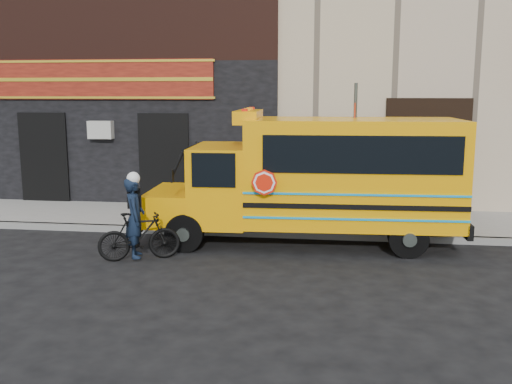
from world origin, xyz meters
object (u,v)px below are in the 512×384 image
Objects in this scene: school_bus at (321,176)px; sign_pole at (354,154)px; cyclist at (135,220)px; bicycle at (139,236)px.

sign_pole is at bearing 44.46° from school_bus.
bicycle is at bearing -135.12° from cyclist.
school_bus is at bearing -84.63° from bicycle.
bicycle is (-3.52, -1.78, -1.02)m from school_bus.
school_bus is at bearing -83.31° from cyclist.
sign_pole reaches higher than cyclist.
cyclist is at bearing -150.54° from sign_pole.
school_bus is 4.32× the size of bicycle.
bicycle is 1.01× the size of cyclist.
cyclist is at bearing 42.40° from bicycle.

